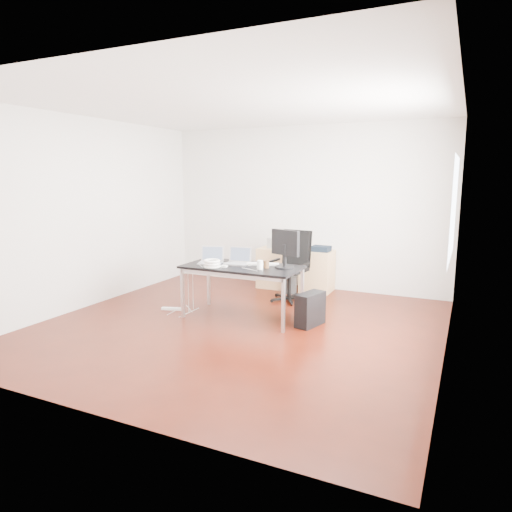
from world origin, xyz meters
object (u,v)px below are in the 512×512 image
at_px(desk, 242,270).
at_px(pc_tower, 310,309).
at_px(office_chair, 292,262).
at_px(filing_cabinet_right, 317,271).
at_px(filing_cabinet_left, 274,267).

xyz_separation_m(desk, pc_tower, (0.97, 0.06, -0.46)).
bearing_deg(office_chair, pc_tower, -51.66).
xyz_separation_m(office_chair, filing_cabinet_right, (0.20, 0.67, -0.26)).
relative_size(office_chair, filing_cabinet_right, 1.54).
distance_m(filing_cabinet_left, pc_tower, 2.20).
distance_m(office_chair, filing_cabinet_right, 0.75).
height_order(desk, filing_cabinet_left, desk).
distance_m(office_chair, filing_cabinet_left, 0.93).
bearing_deg(filing_cabinet_left, office_chair, -48.92).
bearing_deg(office_chair, desk, -96.67).
bearing_deg(filing_cabinet_left, desk, -80.84).
xyz_separation_m(desk, filing_cabinet_left, (-0.30, 1.85, -0.33)).
height_order(filing_cabinet_left, filing_cabinet_right, same).
height_order(desk, filing_cabinet_right, desk).
relative_size(office_chair, pc_tower, 2.40).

